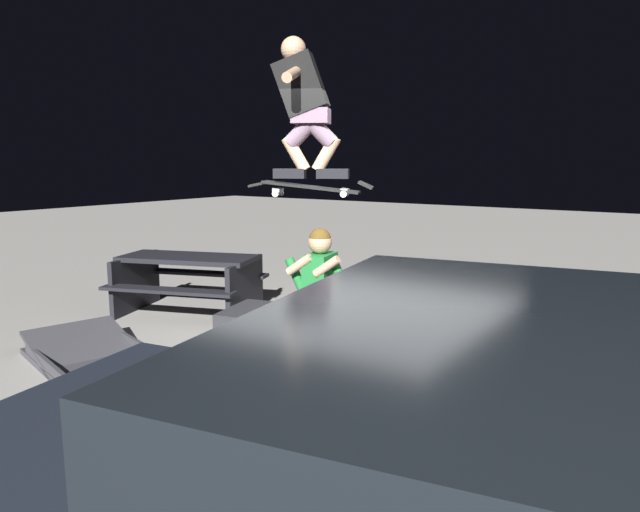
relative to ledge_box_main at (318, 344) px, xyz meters
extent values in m
plane|color=gray|center=(-0.28, -0.17, -0.27)|extent=(40.00, 40.00, 0.00)
cube|color=#28282D|center=(0.00, 0.00, 0.00)|extent=(1.91, 1.07, 0.55)
cube|color=#2D3856|center=(-0.20, 0.25, 0.33)|extent=(0.32, 0.20, 0.12)
cube|color=#1E7233|center=(-0.20, 0.25, 0.64)|extent=(0.27, 0.38, 0.50)
sphere|color=tan|center=(-0.20, 0.25, 0.99)|extent=(0.20, 0.20, 0.20)
sphere|color=brown|center=(-0.20, 0.25, 1.01)|extent=(0.19, 0.19, 0.19)
cylinder|color=#1E7233|center=(-0.40, 0.26, 0.72)|extent=(0.20, 0.12, 0.29)
cylinder|color=tan|center=(-0.35, 0.38, 0.82)|extent=(0.25, 0.12, 0.19)
cylinder|color=#1E7233|center=(-0.01, 0.35, 0.72)|extent=(0.20, 0.12, 0.29)
cylinder|color=tan|center=(-0.12, 0.43, 0.82)|extent=(0.25, 0.12, 0.19)
cylinder|color=#2D3856|center=(-0.33, 0.42, 0.31)|extent=(0.23, 0.42, 0.14)
cylinder|color=#2D3856|center=(-0.37, 0.62, 0.02)|extent=(0.11, 0.11, 0.51)
cube|color=white|center=(-0.39, 0.66, -0.23)|extent=(0.16, 0.28, 0.08)
cylinder|color=#2D3856|center=(-0.15, 0.46, 0.31)|extent=(0.23, 0.42, 0.14)
cylinder|color=#2D3856|center=(-0.20, 0.66, 0.02)|extent=(0.11, 0.11, 0.51)
cube|color=white|center=(-0.21, 0.71, -0.23)|extent=(0.16, 0.28, 0.08)
cube|color=black|center=(-0.14, 0.29, 1.45)|extent=(0.81, 0.52, 0.10)
cube|color=black|center=(0.27, 0.49, 1.47)|extent=(0.19, 0.23, 0.04)
cube|color=black|center=(-0.55, 0.10, 1.47)|extent=(0.19, 0.23, 0.07)
cube|color=#99999E|center=(0.11, 0.41, 1.43)|extent=(0.12, 0.17, 0.04)
cylinder|color=white|center=(0.08, 0.49, 1.40)|extent=(0.06, 0.05, 0.05)
cylinder|color=white|center=(0.15, 0.33, 1.40)|extent=(0.06, 0.05, 0.05)
cube|color=#99999E|center=(-0.39, 0.18, 1.43)|extent=(0.12, 0.17, 0.04)
cylinder|color=white|center=(-0.43, 0.26, 1.40)|extent=(0.06, 0.05, 0.05)
cylinder|color=white|center=(-0.35, 0.09, 1.40)|extent=(0.06, 0.05, 0.05)
cube|color=black|center=(0.02, 0.37, 1.56)|extent=(0.28, 0.20, 0.08)
cube|color=black|center=(-0.30, 0.22, 1.56)|extent=(0.28, 0.20, 0.08)
cylinder|color=tan|center=(-0.02, 0.35, 1.72)|extent=(0.26, 0.19, 0.31)
cylinder|color=slate|center=(-0.09, 0.32, 1.92)|extent=(0.36, 0.26, 0.33)
cylinder|color=tan|center=(-0.25, 0.24, 1.72)|extent=(0.26, 0.19, 0.31)
cylinder|color=slate|center=(-0.19, 0.27, 1.92)|extent=(0.36, 0.26, 0.33)
cube|color=slate|center=(-0.14, 0.29, 2.02)|extent=(0.36, 0.31, 0.12)
cube|color=black|center=(-0.07, 0.33, 2.26)|extent=(0.50, 0.39, 0.52)
sphere|color=tan|center=(-0.01, 0.35, 2.54)|extent=(0.20, 0.20, 0.20)
cylinder|color=tan|center=(-0.14, 0.54, 2.32)|extent=(0.26, 0.44, 0.19)
cylinder|color=tan|center=(0.05, 0.14, 2.32)|extent=(0.26, 0.44, 0.19)
cube|color=#38383D|center=(2.06, 0.99, -0.24)|extent=(1.46, 1.21, 0.06)
cube|color=#38383D|center=(2.06, 0.99, -0.19)|extent=(1.40, 1.20, 0.33)
cube|color=#38383D|center=(2.06, 1.44, -0.20)|extent=(1.11, 0.33, 0.15)
cube|color=#38383D|center=(2.06, 0.55, -0.20)|extent=(1.11, 0.33, 0.15)
cube|color=black|center=(2.57, -0.81, 0.45)|extent=(1.84, 1.24, 0.06)
cube|color=black|center=(2.38, -0.29, 0.15)|extent=(1.68, 0.81, 0.04)
cube|color=black|center=(2.75, -1.33, 0.15)|extent=(1.68, 0.81, 0.04)
cube|color=black|center=(3.29, -0.55, 0.09)|extent=(0.43, 1.05, 0.72)
cube|color=black|center=(1.84, -1.07, 0.09)|extent=(0.43, 1.05, 0.72)
cylinder|color=#19512D|center=(-2.21, 1.88, 0.18)|extent=(0.55, 0.55, 0.91)
cylinder|color=black|center=(-2.21, 1.88, 0.67)|extent=(0.58, 0.58, 0.06)
cylinder|color=black|center=(-1.23, 2.19, 0.03)|extent=(0.63, 0.32, 0.60)
camera|label=1|loc=(-2.90, 4.18, 1.66)|focal=32.35mm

